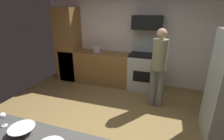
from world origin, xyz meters
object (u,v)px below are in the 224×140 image
(mixing_bowl_large, at_px, (22,130))
(oven_range, at_px, (144,70))
(microwave, at_px, (147,22))
(wine_glass_near, at_px, (2,116))
(stock_pot, at_px, (97,49))
(person_cook, at_px, (159,65))

(mixing_bowl_large, bearing_deg, oven_range, 77.35)
(microwave, height_order, wine_glass_near, microwave)
(mixing_bowl_large, bearing_deg, microwave, 77.66)
(mixing_bowl_large, bearing_deg, stock_pot, 100.68)
(microwave, distance_m, wine_glass_near, 3.54)
(microwave, height_order, mixing_bowl_large, microwave)
(microwave, height_order, person_cook, microwave)
(microwave, bearing_deg, stock_pot, -176.61)
(person_cook, bearing_deg, stock_pot, 154.41)
(oven_range, relative_size, mixing_bowl_large, 6.41)
(stock_pot, bearing_deg, microwave, 3.39)
(person_cook, xyz_separation_m, wine_glass_near, (-1.39, -2.41, 0.06))
(microwave, bearing_deg, wine_glass_near, -106.71)
(oven_range, xyz_separation_m, wine_glass_near, (-1.00, -3.24, 0.50))
(mixing_bowl_large, relative_size, wine_glass_near, 1.58)
(oven_range, distance_m, wine_glass_near, 3.42)
(microwave, bearing_deg, oven_range, -90.00)
(oven_range, height_order, wine_glass_near, oven_range)
(person_cook, distance_m, mixing_bowl_large, 2.68)
(microwave, height_order, stock_pot, microwave)
(person_cook, height_order, stock_pot, person_cook)
(microwave, relative_size, stock_pot, 3.02)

